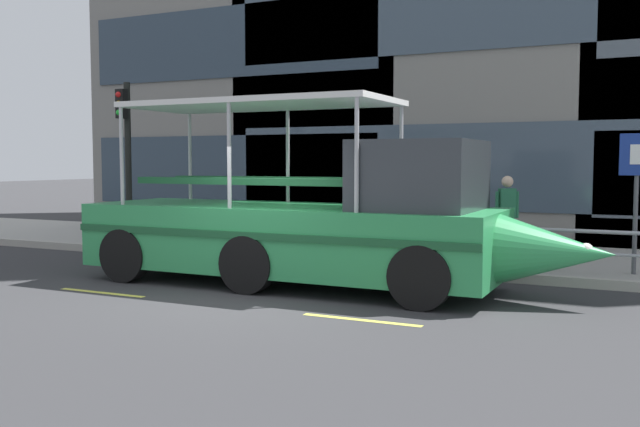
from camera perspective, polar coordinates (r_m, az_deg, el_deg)
ground_plane at (r=12.02m, az=-5.53°, el=-6.55°), size 120.00×120.00×0.00m
sidewalk at (r=16.98m, az=4.33°, el=-3.06°), size 32.00×4.80×0.18m
curb_edge at (r=14.71m, az=0.78°, el=-4.18°), size 32.00×0.18×0.18m
lane_centreline at (r=11.20m, az=-8.17°, el=-7.35°), size 25.80×0.12×0.01m
curb_guardrail at (r=14.70m, az=3.52°, el=-1.60°), size 11.53×0.09×0.84m
traffic_light_pole at (r=18.35m, az=-15.44°, el=5.30°), size 0.24×0.46×4.04m
parking_sign at (r=14.00m, az=24.29°, el=2.57°), size 0.60×0.12×2.57m
leaned_bicycle at (r=17.92m, az=-13.46°, el=-1.28°), size 1.74×0.46×0.96m
duck_tour_boat at (r=12.54m, az=-0.28°, el=-1.00°), size 9.53×2.49×3.35m
pedestrian_near_bow at (r=15.27m, az=14.92°, el=0.34°), size 0.44×0.34×1.77m
pedestrian_mid_left at (r=15.87m, az=6.38°, el=0.35°), size 0.48×0.23×1.65m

